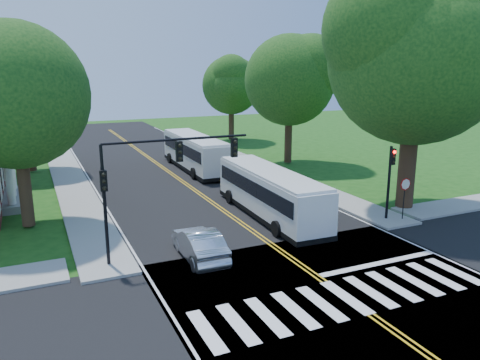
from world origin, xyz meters
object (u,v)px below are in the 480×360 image
hatchback (199,244)px  suv (276,182)px  signal_ne (390,173)px  dark_sedan (248,168)px  bus_follow (195,152)px  bus_lead (270,192)px  signal_nw (155,171)px

hatchback → suv: size_ratio=0.87×
signal_ne → dark_sedan: 14.95m
suv → hatchback: bearing=46.9°
bus_follow → suv: 10.39m
dark_sedan → bus_lead: bearing=65.6°
signal_ne → hatchback: (-12.25, -0.79, -2.20)m
bus_lead → bus_follow: size_ratio=0.96×
signal_nw → hatchback: bearing=-23.4°
suv → signal_nw: bearing=39.5°
bus_follow → hatchback: size_ratio=2.60×
dark_sedan → hatchback: bearing=51.6°
bus_lead → dark_sedan: bus_lead is taller
signal_ne → suv: 9.47m
signal_ne → suv: signal_ne is taller
hatchback → dark_sedan: bearing=-121.1°
bus_lead → hatchback: 7.69m
bus_follow → suv: size_ratio=2.25×
bus_follow → suv: (2.87, -9.95, -0.88)m
bus_follow → hatchback: bearing=72.3°
signal_ne → bus_lead: signal_ne is taller
signal_nw → bus_follow: 20.66m
bus_lead → dark_sedan: 11.52m
signal_nw → signal_ne: (14.06, 0.01, -1.41)m
signal_ne → bus_lead: 7.23m
signal_ne → bus_follow: (-5.73, 18.70, -1.34)m
signal_ne → dark_sedan: signal_ne is taller
signal_nw → bus_lead: bearing=24.9°
hatchback → suv: (9.38, 9.54, -0.02)m
hatchback → dark_sedan: 18.26m
signal_ne → hatchback: size_ratio=0.96×
signal_ne → suv: size_ratio=0.83×
signal_nw → signal_ne: size_ratio=1.62×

